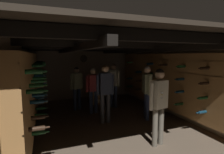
# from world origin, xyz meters

# --- Properties ---
(ground_plane) EXTENTS (8.40, 8.40, 0.00)m
(ground_plane) POSITION_xyz_m (0.00, 0.00, 0.00)
(ground_plane) COLOR brown
(room_shell) EXTENTS (4.72, 6.52, 2.41)m
(room_shell) POSITION_xyz_m (-0.00, 0.28, 1.41)
(room_shell) COLOR gray
(room_shell) RESTS_ON ground_plane
(wine_crate_stack) EXTENTS (0.52, 0.35, 0.90)m
(wine_crate_stack) POSITION_xyz_m (0.26, 1.99, 0.45)
(wine_crate_stack) COLOR olive
(wine_crate_stack) RESTS_ON ground_plane
(display_bottle) EXTENTS (0.08, 0.08, 0.35)m
(display_bottle) POSITION_xyz_m (0.38, 1.93, 1.04)
(display_bottle) COLOR #143819
(display_bottle) RESTS_ON wine_crate_stack
(person_host_center) EXTENTS (0.54, 0.22, 1.73)m
(person_host_center) POSITION_xyz_m (-0.08, -0.13, 1.06)
(person_host_center) COLOR #2D2D33
(person_host_center) RESTS_ON ground_plane
(person_guest_far_right) EXTENTS (0.44, 0.43, 1.69)m
(person_guest_far_right) POSITION_xyz_m (0.74, 1.27, 1.02)
(person_guest_far_right) COLOR #232D4C
(person_guest_far_right) RESTS_ON ground_plane
(person_guest_far_left) EXTENTS (0.49, 0.35, 1.58)m
(person_guest_far_left) POSITION_xyz_m (-0.63, 1.44, 0.95)
(person_guest_far_left) COLOR #232D4C
(person_guest_far_left) RESTS_ON ground_plane
(person_guest_near_right) EXTENTS (0.53, 0.38, 1.71)m
(person_guest_near_right) POSITION_xyz_m (0.58, -1.80, 1.04)
(person_guest_near_right) COLOR #4C473D
(person_guest_near_right) RESTS_ON ground_plane
(person_guest_rear_center) EXTENTS (0.53, 0.37, 1.57)m
(person_guest_rear_center) POSITION_xyz_m (-0.17, 0.86, 0.94)
(person_guest_rear_center) COLOR #232D4C
(person_guest_rear_center) RESTS_ON ground_plane
(person_guest_mid_right) EXTENTS (0.33, 0.52, 1.67)m
(person_guest_mid_right) POSITION_xyz_m (1.23, -0.30, 1.01)
(person_guest_mid_right) COLOR #232D4C
(person_guest_mid_right) RESTS_ON ground_plane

